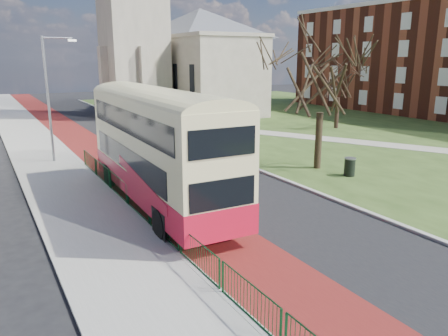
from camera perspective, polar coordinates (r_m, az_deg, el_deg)
ground at (r=16.44m, az=5.13°, el=-10.28°), size 160.00×160.00×0.00m
road_carriageway at (r=34.47m, az=-11.92°, el=2.55°), size 9.00×120.00×0.01m
bus_lane at (r=33.77m, az=-16.28°, el=2.05°), size 3.40×120.00×0.01m
pavement_west at (r=33.14m, az=-22.67°, el=1.38°), size 4.00×120.00×0.12m
kerb_west at (r=33.41m, az=-19.28°, el=1.79°), size 0.25×120.00×0.13m
kerb_east at (r=37.87m, az=-6.23°, el=3.90°), size 0.25×80.00×0.13m
grass_green at (r=49.15m, az=15.68°, el=5.78°), size 40.00×80.00×0.04m
footpath at (r=36.86m, az=22.20°, el=2.62°), size 18.84×32.82×0.03m
pedestrian_railing at (r=18.30m, az=-9.78°, el=-5.96°), size 0.07×24.00×1.12m
gothic_church at (r=54.88m, az=-7.13°, el=20.76°), size 16.38×18.00×40.00m
streetlamp at (r=30.62m, az=-21.77°, el=9.10°), size 2.13×0.18×8.00m
bus at (r=20.26m, az=-8.58°, el=3.27°), size 3.25×12.68×5.27m
winter_tree_near at (r=27.33m, az=12.74°, el=12.79°), size 7.19×7.19×9.00m
winter_tree_far at (r=44.19m, az=14.84°, el=11.95°), size 5.75×5.75×7.73m
litter_bin at (r=26.61m, az=16.09°, el=0.16°), size 0.81×0.81×1.09m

